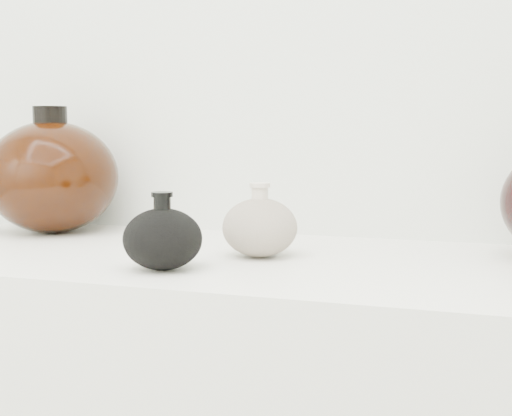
% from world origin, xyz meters
% --- Properties ---
extents(black_gourd_vase, '(0.14, 0.14, 0.11)m').
position_xyz_m(black_gourd_vase, '(-0.07, 0.81, 0.94)').
color(black_gourd_vase, black).
rests_on(black_gourd_vase, display_counter).
extents(cream_gourd_vase, '(0.14, 0.14, 0.12)m').
position_xyz_m(cream_gourd_vase, '(0.03, 0.96, 0.95)').
color(cream_gourd_vase, '#B9AB8F').
rests_on(cream_gourd_vase, display_counter).
extents(left_round_pot, '(0.29, 0.29, 0.24)m').
position_xyz_m(left_round_pot, '(-0.43, 1.07, 1.01)').
color(left_round_pot, black).
rests_on(left_round_pot, display_counter).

